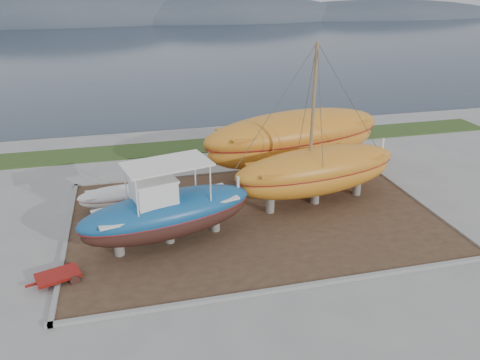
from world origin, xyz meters
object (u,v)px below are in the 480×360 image
object	(u,v)px
blue_caique	(167,204)
orange_bare_hull	(294,144)
white_dinghy	(118,199)
orange_sailboat	(320,128)
red_trailer	(58,278)

from	to	relation	value
blue_caique	orange_bare_hull	size ratio (longest dim) A/B	0.68
white_dinghy	orange_bare_hull	size ratio (longest dim) A/B	0.34
orange_sailboat	red_trailer	size ratio (longest dim) A/B	3.77
blue_caique	red_trailer	xyz separation A→B (m)	(-4.64, -1.90, -1.81)
orange_sailboat	white_dinghy	bearing A→B (deg)	160.68
white_dinghy	orange_bare_hull	bearing A→B (deg)	7.04
orange_sailboat	orange_bare_hull	distance (m)	4.69
red_trailer	white_dinghy	bearing A→B (deg)	49.56
white_dinghy	red_trailer	world-z (taller)	white_dinghy
blue_caique	white_dinghy	distance (m)	4.72
orange_bare_hull	red_trailer	world-z (taller)	orange_bare_hull
white_dinghy	orange_sailboat	bearing A→B (deg)	-15.24
red_trailer	orange_bare_hull	bearing A→B (deg)	14.47
blue_caique	orange_sailboat	xyz separation A→B (m)	(8.01, 2.21, 2.27)
white_dinghy	red_trailer	xyz separation A→B (m)	(-2.42, -5.86, -0.49)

